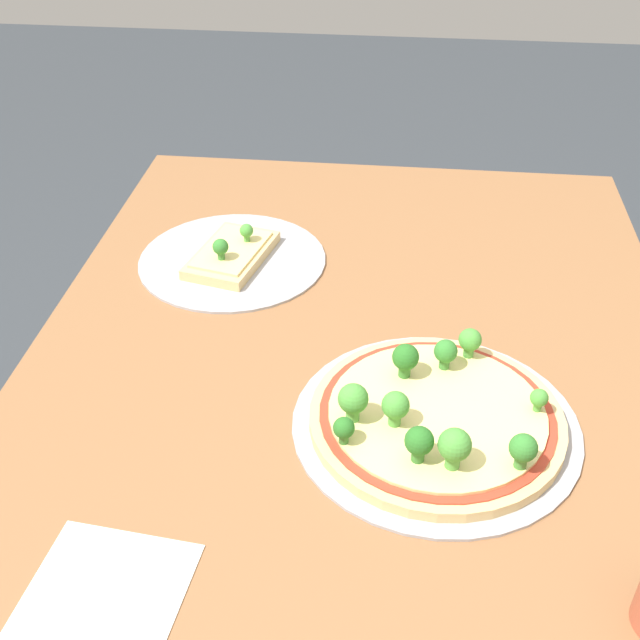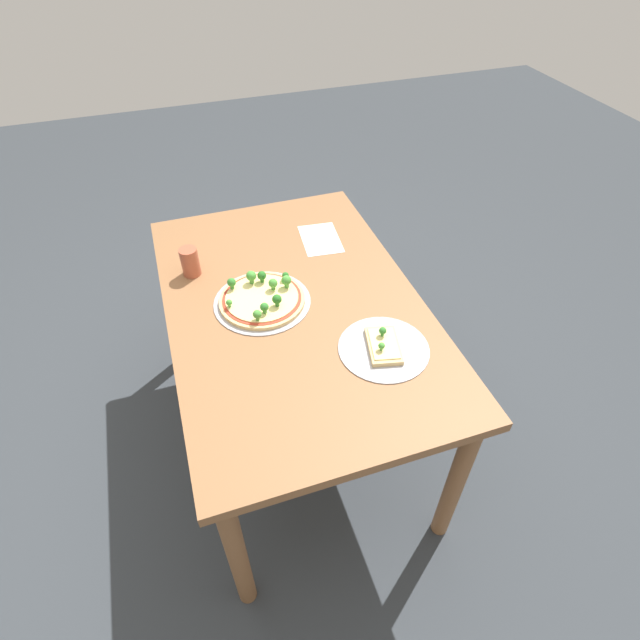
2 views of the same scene
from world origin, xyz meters
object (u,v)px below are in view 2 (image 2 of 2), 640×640
pizza_tray_whole (262,298)px  dining_table (295,321)px  drinking_cup (190,262)px  pizza_tray_slice (384,347)px

pizza_tray_whole → dining_table: bearing=-110.6°
drinking_cup → pizza_tray_slice: bearing=-138.0°
pizza_tray_whole → pizza_tray_slice: bearing=-137.7°
dining_table → pizza_tray_whole: pizza_tray_whole is taller
pizza_tray_whole → drinking_cup: drinking_cup is taller
pizza_tray_whole → pizza_tray_slice: (-0.33, -0.30, -0.01)m
pizza_tray_whole → drinking_cup: bearing=41.6°
dining_table → pizza_tray_slice: bearing=-145.4°
pizza_tray_slice → drinking_cup: drinking_cup is taller
dining_table → pizza_tray_slice: size_ratio=4.67×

